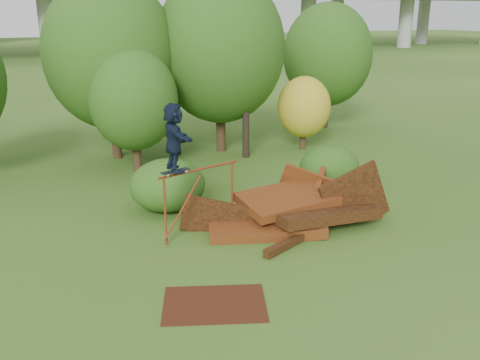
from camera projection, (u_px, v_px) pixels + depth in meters
name	position (u px, v px, depth m)	size (l,w,h in m)	color
ground	(304.00, 262.00, 12.85)	(240.00, 240.00, 0.00)	#2D5116
scrap_pile	(292.00, 211.00, 14.96)	(5.97, 3.48, 2.23)	#411B0B
grind_rail	(200.00, 188.00, 14.07)	(2.41, 0.74, 1.86)	maroon
skateboard	(175.00, 171.00, 13.42)	(0.80, 0.41, 0.08)	black
skater	(174.00, 137.00, 13.16)	(1.59, 0.51, 1.72)	black
flat_plate	(214.00, 304.00, 11.00)	(2.10, 1.50, 0.03)	#3B190C
tree_1	(110.00, 53.00, 20.65)	(5.14, 5.14, 7.15)	black
tree_2	(134.00, 100.00, 19.33)	(3.23, 3.23, 4.55)	black
tree_3	(220.00, 48.00, 21.73)	(5.30, 5.30, 7.35)	black
tree_4	(304.00, 107.00, 22.82)	(2.27, 2.27, 3.14)	black
tree_5	(328.00, 55.00, 26.50)	(4.41, 4.41, 6.20)	black
shrub_left	(168.00, 185.00, 15.98)	(2.28, 2.10, 1.58)	#244713
shrub_right	(329.00, 167.00, 18.10)	(2.05, 1.88, 1.45)	#244713
utility_pole	(246.00, 20.00, 20.37)	(1.40, 0.28, 10.66)	black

